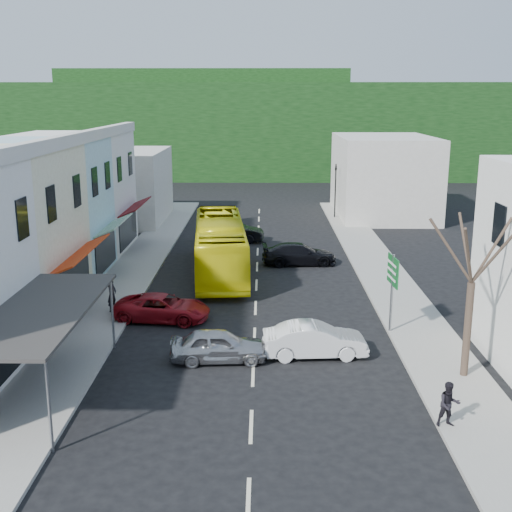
# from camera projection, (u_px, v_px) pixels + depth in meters

# --- Properties ---
(ground) EXTENTS (120.00, 120.00, 0.00)m
(ground) POSITION_uv_depth(u_px,v_px,m) (254.00, 336.00, 28.56)
(ground) COLOR black
(ground) RESTS_ON ground
(sidewalk_left) EXTENTS (3.00, 52.00, 0.15)m
(sidewalk_left) POSITION_uv_depth(u_px,v_px,m) (132.00, 274.00, 38.33)
(sidewalk_left) COLOR gray
(sidewalk_left) RESTS_ON ground
(sidewalk_right) EXTENTS (3.00, 52.00, 0.15)m
(sidewalk_right) POSITION_uv_depth(u_px,v_px,m) (383.00, 275.00, 38.16)
(sidewalk_right) COLOR gray
(sidewalk_right) RESTS_ON ground
(shopfront_row) EXTENTS (8.25, 30.00, 8.00)m
(shopfront_row) POSITION_uv_depth(u_px,v_px,m) (10.00, 226.00, 32.58)
(shopfront_row) COLOR silver
(shopfront_row) RESTS_ON ground
(distant_block_left) EXTENTS (8.00, 10.00, 6.00)m
(distant_block_left) POSITION_uv_depth(u_px,v_px,m) (117.00, 186.00, 54.16)
(distant_block_left) COLOR #B7B2A8
(distant_block_left) RESTS_ON ground
(distant_block_right) EXTENTS (8.00, 12.00, 7.00)m
(distant_block_right) POSITION_uv_depth(u_px,v_px,m) (383.00, 176.00, 56.69)
(distant_block_right) COLOR #B7B2A8
(distant_block_right) RESTS_ON ground
(hillside) EXTENTS (80.00, 26.00, 14.00)m
(hillside) POSITION_uv_depth(u_px,v_px,m) (250.00, 123.00, 90.08)
(hillside) COLOR black
(hillside) RESTS_ON ground
(bus) EXTENTS (3.52, 11.78, 3.10)m
(bus) POSITION_uv_depth(u_px,v_px,m) (220.00, 248.00, 38.38)
(bus) COLOR yellow
(bus) RESTS_ON ground
(car_silver) EXTENTS (4.50, 2.06, 1.40)m
(car_silver) POSITION_uv_depth(u_px,v_px,m) (219.00, 345.00, 25.78)
(car_silver) COLOR #A3A3A8
(car_silver) RESTS_ON ground
(car_white) EXTENTS (4.51, 2.09, 1.40)m
(car_white) POSITION_uv_depth(u_px,v_px,m) (315.00, 340.00, 26.25)
(car_white) COLOR silver
(car_white) RESTS_ON ground
(car_red) EXTENTS (4.81, 2.48, 1.40)m
(car_red) POSITION_uv_depth(u_px,v_px,m) (162.00, 306.00, 30.47)
(car_red) COLOR maroon
(car_red) RESTS_ON ground
(car_black_near) EXTENTS (4.63, 2.19, 1.40)m
(car_black_near) POSITION_uv_depth(u_px,v_px,m) (299.00, 254.00, 40.62)
(car_black_near) COLOR black
(car_black_near) RESTS_ON ground
(car_black_far) EXTENTS (4.54, 2.17, 1.40)m
(car_black_far) POSITION_uv_depth(u_px,v_px,m) (232.00, 232.00, 46.99)
(car_black_far) COLOR black
(car_black_far) RESTS_ON ground
(pedestrian_left) EXTENTS (0.53, 0.68, 1.70)m
(pedestrian_left) POSITION_uv_depth(u_px,v_px,m) (112.00, 294.00, 31.29)
(pedestrian_left) COLOR black
(pedestrian_left) RESTS_ON sidewalk_left
(pedestrian_right) EXTENTS (0.74, 0.50, 1.70)m
(pedestrian_right) POSITION_uv_depth(u_px,v_px,m) (449.00, 402.00, 20.33)
(pedestrian_right) COLOR black
(pedestrian_right) RESTS_ON sidewalk_right
(direction_sign) EXTENTS (0.42, 1.69, 3.69)m
(direction_sign) POSITION_uv_depth(u_px,v_px,m) (392.00, 295.00, 28.44)
(direction_sign) COLOR #115824
(direction_sign) RESTS_ON ground
(street_tree) EXTENTS (3.02, 3.02, 7.58)m
(street_tree) POSITION_uv_depth(u_px,v_px,m) (471.00, 283.00, 23.42)
(street_tree) COLOR #362920
(street_tree) RESTS_ON ground
(traffic_signal) EXTENTS (0.60, 1.01, 4.75)m
(traffic_signal) POSITION_uv_depth(u_px,v_px,m) (335.00, 192.00, 55.34)
(traffic_signal) COLOR black
(traffic_signal) RESTS_ON ground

